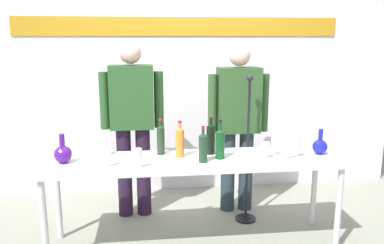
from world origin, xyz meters
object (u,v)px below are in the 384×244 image
wine_glass_right_0 (297,144)px  wine_glass_right_2 (289,146)px  microphone_stand (247,174)px  wine_glass_left_0 (138,154)px  wine_bottle_2 (161,139)px  wine_glass_right_3 (266,147)px  wine_glass_right_1 (275,143)px  presenter_right (238,118)px  wine_glass_left_1 (107,154)px  display_table (194,166)px  wine_bottle_4 (220,143)px  wine_bottle_3 (211,138)px  wine_glass_left_2 (103,143)px  decanter_blue_right (320,146)px  decanter_blue_left (63,154)px  wine_bottle_1 (180,141)px  wine_bottle_0 (203,147)px  presenter_left (132,119)px

wine_glass_right_0 → wine_glass_right_2: 0.10m
wine_glass_right_0 → microphone_stand: 0.67m
wine_glass_right_2 → microphone_stand: size_ratio=0.11×
wine_glass_left_0 → wine_bottle_2: bearing=61.7°
wine_glass_right_3 → wine_glass_right_1: bearing=40.9°
presenter_right → wine_glass_left_1: 1.43m
presenter_right → wine_bottle_2: size_ratio=5.45×
display_table → wine_bottle_4: size_ratio=7.55×
display_table → presenter_right: (0.52, 0.65, 0.26)m
presenter_right → wine_glass_left_0: 1.28m
display_table → wine_bottle_3: wine_bottle_3 is taller
wine_glass_right_1 → wine_bottle_3: bearing=169.0°
wine_glass_right_0 → wine_glass_right_1: size_ratio=1.15×
wine_glass_left_2 → wine_glass_right_0: bearing=-7.9°
wine_bottle_3 → wine_glass_right_1: 0.54m
wine_bottle_3 → decanter_blue_right: bearing=-6.9°
wine_glass_right_0 → wine_glass_right_1: bearing=155.7°
wine_glass_left_0 → wine_glass_right_2: wine_glass_left_0 is taller
wine_glass_left_1 → wine_glass_right_2: wine_glass_right_2 is taller
wine_glass_right_1 → wine_glass_right_2: wine_glass_right_2 is taller
decanter_blue_left → wine_bottle_1: bearing=3.4°
wine_bottle_4 → wine_glass_left_2: 0.98m
wine_glass_right_2 → wine_glass_right_3: bearing=168.1°
presenter_right → wine_glass_right_3: 0.72m
decanter_blue_right → wine_bottle_2: (-1.35, 0.15, 0.07)m
presenter_right → wine_glass_left_2: size_ratio=10.94×
wine_bottle_0 → wine_glass_right_0: (0.79, 0.04, -0.01)m
wine_glass_left_2 → wine_glass_right_2: bearing=-10.3°
decanter_blue_left → wine_bottle_3: size_ratio=0.71×
microphone_stand → wine_glass_right_0: bearing=-56.0°
presenter_left → microphone_stand: 1.21m
display_table → wine_bottle_0: (0.06, -0.10, 0.19)m
wine_bottle_0 → microphone_stand: size_ratio=0.21×
display_table → wine_glass_right_2: (0.76, -0.11, 0.17)m
wine_glass_left_2 → wine_glass_right_3: (1.33, -0.24, -0.01)m
presenter_left → presenter_right: size_ratio=1.02×
wine_glass_right_0 → wine_glass_right_3: (-0.27, -0.02, -0.01)m
wine_bottle_4 → wine_glass_right_2: wine_bottle_4 is taller
decanter_blue_right → presenter_right: bearing=131.7°
wine_bottle_0 → microphone_stand: microphone_stand is taller
wine_bottle_3 → wine_bottle_4: bearing=-69.1°
decanter_blue_right → wine_glass_left_2: size_ratio=1.42×
presenter_left → presenter_right: bearing=-0.0°
presenter_left → wine_bottle_3: 0.86m
presenter_left → wine_glass_right_1: bearing=-27.5°
presenter_left → wine_glass_right_3: size_ratio=12.09×
wine_glass_left_0 → wine_glass_right_0: (1.30, 0.13, 0.00)m
decanter_blue_left → microphone_stand: microphone_stand is taller
decanter_blue_right → wine_glass_right_0: size_ratio=1.33×
decanter_blue_left → wine_bottle_0: (1.10, -0.11, 0.05)m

